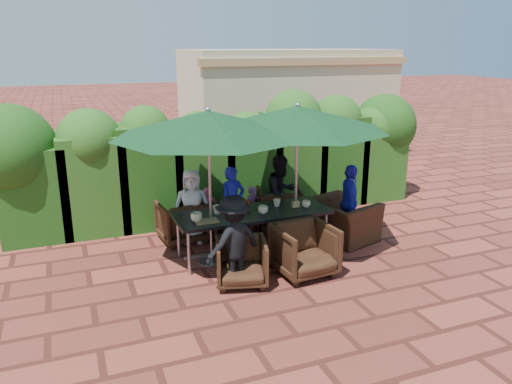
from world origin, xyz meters
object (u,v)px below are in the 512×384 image
object	(u,v)px
umbrella_right	(298,118)
chair_far_mid	(228,216)
chair_near_left	(241,260)
dining_table	(253,216)
chair_far_left	(182,219)
umbrella_left	(208,124)
chair_end_right	(342,214)
chair_far_right	(280,206)
chair_near_right	(305,247)

from	to	relation	value
umbrella_right	chair_far_mid	world-z (taller)	umbrella_right
chair_far_mid	chair_near_left	world-z (taller)	chair_near_left
dining_table	chair_far_left	bearing A→B (deg)	131.73
dining_table	umbrella_left	world-z (taller)	umbrella_left
umbrella_right	chair_end_right	distance (m)	1.97
chair_far_left	chair_far_right	distance (m)	1.87
dining_table	chair_far_left	distance (m)	1.43
chair_far_right	chair_near_right	size ratio (longest dim) A/B	0.98
chair_far_mid	chair_end_right	distance (m)	2.04
umbrella_left	chair_end_right	bearing A→B (deg)	2.14
dining_table	chair_near_right	bearing A→B (deg)	-63.25
chair_far_left	chair_far_mid	size ratio (longest dim) A/B	1.10
chair_near_left	chair_far_right	bearing A→B (deg)	68.51
umbrella_left	chair_far_left	distance (m)	2.12
dining_table	chair_near_left	distance (m)	1.08
chair_far_left	chair_near_left	world-z (taller)	chair_far_left
chair_far_right	chair_far_left	bearing A→B (deg)	14.75
chair_far_right	chair_near_left	xyz separation A→B (m)	(-1.45, -1.93, -0.05)
dining_table	chair_far_right	world-z (taller)	chair_far_right
dining_table	chair_far_mid	world-z (taller)	dining_table
umbrella_right	chair_end_right	size ratio (longest dim) A/B	2.65
umbrella_left	chair_far_left	size ratio (longest dim) A/B	3.63
umbrella_left	chair_end_right	xyz separation A→B (m)	(2.42, 0.09, -1.74)
umbrella_right	chair_near_left	world-z (taller)	umbrella_right
chair_far_left	chair_far_mid	world-z (taller)	chair_far_left
umbrella_left	chair_far_mid	bearing A→B (deg)	59.47
dining_table	chair_near_right	world-z (taller)	chair_near_right
umbrella_left	umbrella_right	xyz separation A→B (m)	(1.49, 0.06, 0.00)
chair_far_left	chair_near_left	size ratio (longest dim) A/B	1.09
umbrella_left	chair_far_mid	distance (m)	2.21
chair_far_mid	chair_near_right	world-z (taller)	chair_near_right
umbrella_left	umbrella_right	distance (m)	1.49
umbrella_left	dining_table	bearing A→B (deg)	2.00
umbrella_left	chair_far_right	size ratio (longest dim) A/B	3.48
chair_far_mid	chair_end_right	size ratio (longest dim) A/B	0.66
umbrella_left	chair_far_right	world-z (taller)	umbrella_left
umbrella_left	chair_far_left	bearing A→B (deg)	101.78
chair_far_right	chair_end_right	bearing A→B (deg)	144.09
dining_table	chair_near_right	distance (m)	1.08
chair_far_mid	chair_near_right	xyz separation A→B (m)	(0.57, -1.95, 0.06)
umbrella_left	chair_near_left	distance (m)	2.05
umbrella_right	chair_near_right	size ratio (longest dim) A/B	3.42
chair_far_mid	chair_far_right	xyz separation A→B (m)	(1.03, 0.02, 0.05)
umbrella_right	chair_end_right	bearing A→B (deg)	2.08
dining_table	chair_end_right	world-z (taller)	chair_end_right
chair_far_mid	chair_end_right	world-z (taller)	chair_end_right
umbrella_right	chair_far_left	xyz separation A→B (m)	(-1.71, 1.01, -1.82)
chair_near_left	chair_near_right	world-z (taller)	chair_near_right
chair_far_mid	chair_far_right	size ratio (longest dim) A/B	0.87
dining_table	chair_far_right	size ratio (longest dim) A/B	3.01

